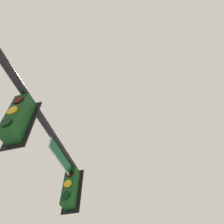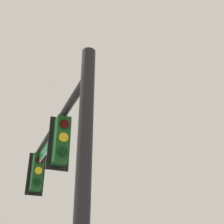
{
  "view_description": "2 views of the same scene",
  "coord_description": "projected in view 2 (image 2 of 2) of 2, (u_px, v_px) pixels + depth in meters",
  "views": [
    {
      "loc": [
        -6.32,
        -9.4,
        1.42
      ],
      "look_at": [
        -1.84,
        -8.65,
        6.63
      ],
      "focal_mm": 35.0,
      "sensor_mm": 36.0,
      "label": 1
    },
    {
      "loc": [
        -10.05,
        -4.84,
        1.94
      ],
      "look_at": [
        -2.44,
        -9.09,
        6.47
      ],
      "focal_mm": 50.0,
      "sensor_mm": 36.0,
      "label": 2
    }
  ],
  "objects": [
    {
      "name": "signal_pole_near",
      "position": [
        61.0,
        166.0,
        6.7
      ],
      "size": [
        5.13,
        0.87,
        5.91
      ],
      "color": "black",
      "rests_on": "ground_plane"
    }
  ]
}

